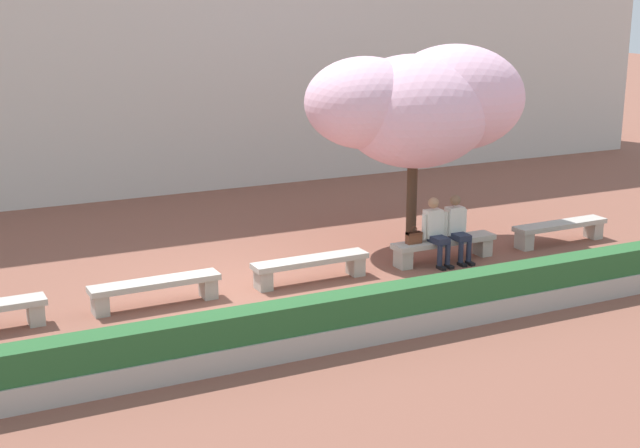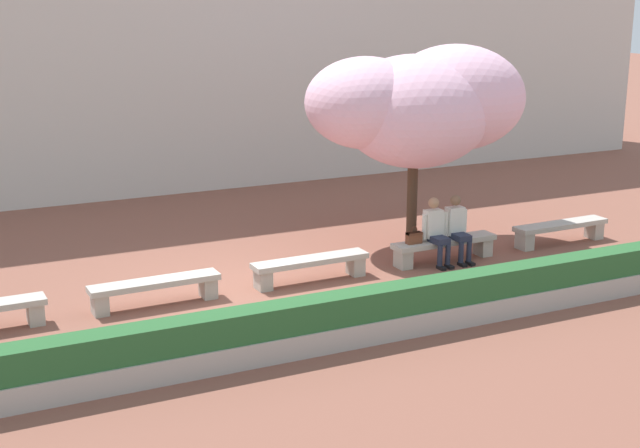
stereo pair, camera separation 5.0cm
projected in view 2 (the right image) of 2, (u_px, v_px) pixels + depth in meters
name	position (u px, v px, depth m)	size (l,w,h in m)	color
ground_plane	(236.00, 293.00, 15.51)	(100.00, 100.00, 0.00)	brown
building_facade	(97.00, 27.00, 23.08)	(33.04, 4.00, 8.32)	beige
stone_bench_center	(155.00, 288.00, 14.82)	(2.20, 0.46, 0.45)	#ADA89E
stone_bench_near_east	(311.00, 265.00, 16.03)	(2.20, 0.46, 0.45)	#ADA89E
stone_bench_east_end	(444.00, 246.00, 17.23)	(2.20, 0.46, 0.45)	#ADA89E
stone_bench_far_east	(560.00, 229.00, 18.44)	(2.20, 0.46, 0.45)	#ADA89E
person_seated_left	(436.00, 229.00, 16.98)	(0.51, 0.68, 1.29)	black
person_seated_right	(457.00, 226.00, 17.19)	(0.51, 0.69, 1.29)	black
handbag	(414.00, 237.00, 16.86)	(0.30, 0.15, 0.34)	brown
cherry_tree_main	(418.00, 105.00, 17.89)	(4.55, 3.12, 4.06)	#473323
planter_hedge_foreground	(305.00, 327.00, 12.91)	(18.75, 0.50, 0.80)	#ADA89E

